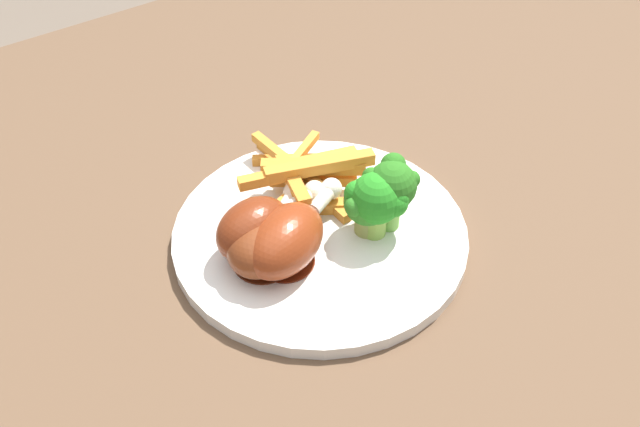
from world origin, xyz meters
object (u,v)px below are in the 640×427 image
dining_table (308,259)px  chicken_drumstick_near (264,241)px  chicken_drumstick_far (287,238)px  carrot_fries_pile (308,175)px  dinner_plate (320,235)px  broccoli_floret_back (378,200)px  broccoli_floret_front (392,185)px  broccoli_floret_middle (369,203)px  chicken_drumstick_extra (257,227)px

dining_table → chicken_drumstick_near: chicken_drumstick_near is taller
chicken_drumstick_far → carrot_fries_pile: bearing=-135.9°
dinner_plate → chicken_drumstick_far: size_ratio=1.97×
broccoli_floret_back → broccoli_floret_front: bearing=-170.0°
dining_table → carrot_fries_pile: bearing=60.6°
broccoli_floret_middle → chicken_drumstick_far: broccoli_floret_middle is taller
broccoli_floret_front → chicken_drumstick_far: bearing=-9.1°
broccoli_floret_middle → chicken_drumstick_near: 0.09m
dinner_plate → chicken_drumstick_near: 0.06m
broccoli_floret_front → chicken_drumstick_near: size_ratio=0.60×
broccoli_floret_front → chicken_drumstick_extra: bearing=-20.1°
chicken_drumstick_near → broccoli_floret_middle: bearing=166.7°
chicken_drumstick_far → chicken_drumstick_extra: (0.01, -0.02, 0.00)m
broccoli_floret_front → broccoli_floret_middle: bearing=-12.2°
dining_table → broccoli_floret_middle: size_ratio=23.12×
dinner_plate → broccoli_floret_middle: 0.06m
broccoli_floret_front → broccoli_floret_middle: 0.02m
dining_table → broccoli_floret_front: broccoli_floret_front is taller
broccoli_floret_back → carrot_fries_pile: (0.02, -0.08, -0.02)m
chicken_drumstick_near → chicken_drumstick_extra: chicken_drumstick_extra is taller
dining_table → dinner_plate: bearing=65.8°
carrot_fries_pile → chicken_drumstick_far: (0.06, 0.06, 0.00)m
chicken_drumstick_near → broccoli_floret_front: bearing=166.9°
chicken_drumstick_far → chicken_drumstick_extra: bearing=-61.5°
dining_table → chicken_drumstick_far: size_ratio=9.76×
chicken_drumstick_far → chicken_drumstick_extra: 0.03m
dinner_plate → broccoli_floret_back: bearing=141.1°
broccoli_floret_back → carrot_fries_pile: bearing=-77.3°
dining_table → carrot_fries_pile: 0.12m
dinner_plate → broccoli_floret_middle: broccoli_floret_middle is taller
chicken_drumstick_near → chicken_drumstick_extra: bearing=-100.4°
broccoli_floret_front → chicken_drumstick_extra: broccoli_floret_front is taller
broccoli_floret_front → chicken_drumstick_far: 0.10m
dinner_plate → chicken_drumstick_extra: 0.06m
carrot_fries_pile → chicken_drumstick_extra: (0.07, 0.04, 0.00)m
dining_table → chicken_drumstick_extra: bearing=28.9°
dining_table → broccoli_floret_middle: broccoli_floret_middle is taller
broccoli_floret_back → chicken_drumstick_near: broccoli_floret_back is taller
dining_table → broccoli_floret_front: (-0.03, 0.08, 0.14)m
dinner_plate → chicken_drumstick_near: (0.06, 0.00, 0.03)m
broccoli_floret_middle → carrot_fries_pile: 0.07m
chicken_drumstick_near → chicken_drumstick_extra: size_ratio=0.95×
dinner_plate → carrot_fries_pile: carrot_fries_pile is taller
dining_table → chicken_drumstick_extra: 0.15m
chicken_drumstick_extra → chicken_drumstick_near: bearing=79.6°
carrot_fries_pile → dining_table: bearing=-119.4°
dinner_plate → chicken_drumstick_far: chicken_drumstick_far is taller
dinner_plate → chicken_drumstick_near: size_ratio=2.30×
chicken_drumstick_far → broccoli_floret_middle: bearing=171.7°
dinner_plate → chicken_drumstick_far: bearing=16.6°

